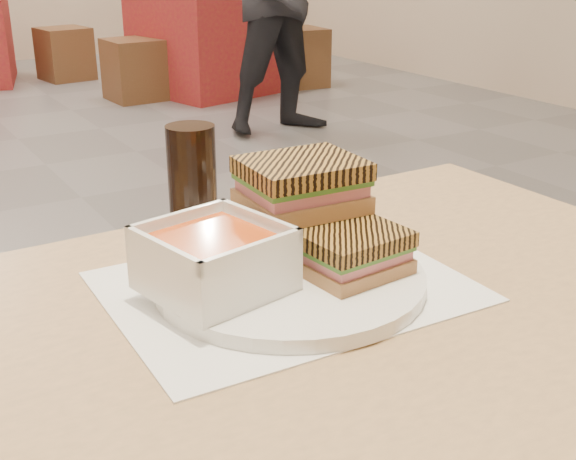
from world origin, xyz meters
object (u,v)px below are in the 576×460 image
plate (290,279)px  main_table (240,445)px  bg_table_1 (208,39)px  bg_chair_1r (297,57)px  soup_bowl (214,262)px  bg_chair_1l (135,70)px  bg_chair_2r (65,54)px  cola_glass (192,177)px  panini_lower (353,252)px

plate → main_table: bearing=-142.9°
plate → bg_table_1: bearing=65.5°
bg_chair_1r → soup_bowl: bearing=-123.0°
bg_chair_1r → bg_table_1: bearing=166.3°
bg_chair_1l → bg_chair_1r: 1.29m
bg_table_1 → bg_chair_1l: size_ratio=2.50×
bg_chair_1r → bg_chair_2r: size_ratio=1.06×
plate → bg_chair_2r: (1.31, 5.71, -0.55)m
cola_glass → bg_chair_1r: 5.10m
main_table → panini_lower: 0.23m
soup_bowl → bg_table_1: size_ratio=0.14×
panini_lower → bg_table_1: bearing=66.3°
panini_lower → bg_chair_2r: size_ratio=0.28×
plate → bg_chair_2r: plate is taller
bg_table_1 → bg_chair_2r: (-0.79, 1.09, -0.18)m
cola_glass → bg_table_1: 4.89m
bg_chair_2r → cola_glass: bearing=-103.5°
plate → panini_lower: (0.06, -0.03, 0.03)m
bg_table_1 → panini_lower: bearing=-113.7°
bg_table_1 → plate: bearing=-114.5°
bg_chair_1l → bg_chair_2r: bearing=100.4°
panini_lower → bg_chair_2r: 5.90m
plate → soup_bowl: size_ratio=1.95×
bg_table_1 → bg_chair_1r: (0.69, -0.17, -0.17)m
main_table → bg_chair_1l: (1.62, 4.69, -0.42)m
bg_chair_1r → bg_chair_1l: bearing=173.1°
plate → bg_chair_1r: 5.28m
soup_bowl → bg_chair_1r: 5.33m
soup_bowl → panini_lower: size_ratio=1.31×
plate → bg_chair_1r: plate is taller
main_table → soup_bowl: (0.02, 0.09, 0.16)m
main_table → bg_chair_1r: main_table is taller
main_table → cola_glass: 0.37m
soup_bowl → bg_chair_1l: 4.90m
main_table → soup_bowl: 0.19m
plate → cola_glass: 0.24m
main_table → bg_chair_1l: main_table is taller
main_table → plate: plate is taller
bg_chair_1l → bg_table_1: bearing=1.2°
bg_chair_1l → plate: bearing=-108.1°
panini_lower → bg_chair_1l: bearing=72.7°
cola_glass → panini_lower: bearing=-75.0°
bg_table_1 → soup_bowl: bearing=-115.4°
bg_table_1 → main_table: bearing=-115.2°
main_table → plate: (0.11, 0.08, 0.12)m
cola_glass → bg_chair_1l: 4.67m
main_table → bg_chair_1l: bearing=71.0°
plate → panini_lower: size_ratio=2.55×
main_table → bg_chair_2r: (1.42, 5.79, -0.43)m
cola_glass → bg_chair_1l: cola_glass is taller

